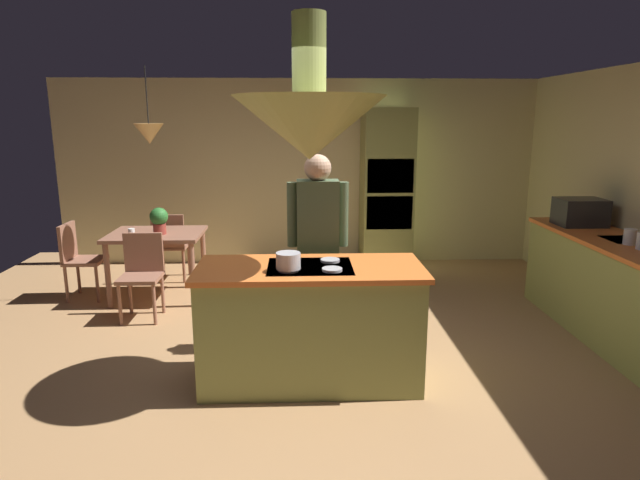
{
  "coord_description": "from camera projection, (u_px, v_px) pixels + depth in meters",
  "views": [
    {
      "loc": [
        -0.08,
        -4.11,
        2.03
      ],
      "look_at": [
        0.1,
        0.4,
        1.0
      ],
      "focal_mm": 30.13,
      "sensor_mm": 36.0,
      "label": 1
    }
  ],
  "objects": [
    {
      "name": "microwave_on_counter",
      "position": [
        580.0,
        212.0,
        5.57
      ],
      "size": [
        0.46,
        0.36,
        0.28
      ],
      "primitive_type": "cube",
      "color": "#232326",
      "rests_on": "counter_run_right"
    },
    {
      "name": "kitchen_island",
      "position": [
        310.0,
        324.0,
        4.15
      ],
      "size": [
        1.72,
        0.76,
        0.95
      ],
      "color": "#8C934C",
      "rests_on": "ground"
    },
    {
      "name": "pendant_light_over_table",
      "position": [
        149.0,
        134.0,
        5.83
      ],
      "size": [
        0.32,
        0.32,
        0.82
      ],
      "color": "#E0B266"
    },
    {
      "name": "wall_back",
      "position": [
        304.0,
        173.0,
        7.53
      ],
      "size": [
        6.8,
        0.1,
        2.55
      ],
      "primitive_type": "cube",
      "color": "beige",
      "rests_on": "ground"
    },
    {
      "name": "cup_on_table",
      "position": [
        132.0,
        233.0,
        5.85
      ],
      "size": [
        0.07,
        0.07,
        0.09
      ],
      "primitive_type": "cylinder",
      "color": "white",
      "rests_on": "dining_table"
    },
    {
      "name": "ground",
      "position": [
        310.0,
        368.0,
        4.45
      ],
      "size": [
        8.16,
        8.16,
        0.0
      ],
      "primitive_type": "plane",
      "color": "#AD7F51"
    },
    {
      "name": "dining_table",
      "position": [
        157.0,
        242.0,
        6.1
      ],
      "size": [
        1.03,
        0.81,
        0.76
      ],
      "color": "#956049",
      "rests_on": "ground"
    },
    {
      "name": "range_hood",
      "position": [
        309.0,
        124.0,
        3.82
      ],
      "size": [
        1.1,
        1.1,
        1.0
      ],
      "color": "#8C934C"
    },
    {
      "name": "canister_tea",
      "position": [
        630.0,
        237.0,
        4.73
      ],
      "size": [
        0.11,
        0.11,
        0.14
      ],
      "primitive_type": "cylinder",
      "color": "silver",
      "rests_on": "counter_run_right"
    },
    {
      "name": "oven_tower",
      "position": [
        386.0,
        190.0,
        7.22
      ],
      "size": [
        0.66,
        0.62,
        2.16
      ],
      "color": "#8C934C",
      "rests_on": "ground"
    },
    {
      "name": "potted_plant_on_table",
      "position": [
        159.0,
        219.0,
        5.96
      ],
      "size": [
        0.2,
        0.2,
        0.3
      ],
      "color": "#99382D",
      "rests_on": "dining_table"
    },
    {
      "name": "chair_at_corner",
      "position": [
        78.0,
        255.0,
        6.09
      ],
      "size": [
        0.4,
        0.4,
        0.87
      ],
      "rotation": [
        0.0,
        0.0,
        1.57
      ],
      "color": "#956049",
      "rests_on": "ground"
    },
    {
      "name": "counter_run_right",
      "position": [
        610.0,
        287.0,
        5.04
      ],
      "size": [
        0.73,
        2.28,
        0.93
      ],
      "color": "#8C934C",
      "rests_on": "ground"
    },
    {
      "name": "cooking_pot_on_cooktop",
      "position": [
        288.0,
        261.0,
        3.9
      ],
      "size": [
        0.18,
        0.18,
        0.12
      ],
      "primitive_type": "cylinder",
      "color": "#B2B2B7",
      "rests_on": "kitchen_island"
    },
    {
      "name": "chair_facing_island",
      "position": [
        142.0,
        270.0,
        5.52
      ],
      "size": [
        0.4,
        0.4,
        0.87
      ],
      "color": "#956049",
      "rests_on": "ground"
    },
    {
      "name": "chair_by_back_wall",
      "position": [
        170.0,
        242.0,
        6.74
      ],
      "size": [
        0.4,
        0.4,
        0.87
      ],
      "rotation": [
        0.0,
        0.0,
        3.14
      ],
      "color": "#956049",
      "rests_on": "ground"
    },
    {
      "name": "person_at_island",
      "position": [
        318.0,
        239.0,
        4.67
      ],
      "size": [
        0.53,
        0.23,
        1.73
      ],
      "color": "tan",
      "rests_on": "ground"
    }
  ]
}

